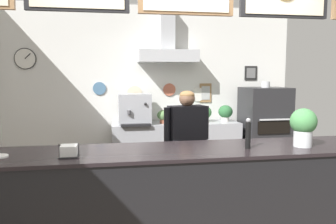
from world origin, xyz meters
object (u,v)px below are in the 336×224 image
object	(u,v)px
shop_worker	(187,146)
napkin_holder	(69,151)
potted_sage	(163,116)
espresso_machine	(134,109)
potted_basil	(225,112)
potted_thyme	(183,115)
potted_oregano	(204,113)
basil_vase	(303,126)
pepper_grinder	(248,134)
pizza_oven	(264,131)

from	to	relation	value
shop_worker	napkin_holder	bearing A→B (deg)	35.79
potted_sage	shop_worker	bearing A→B (deg)	-84.76
espresso_machine	potted_basil	bearing A→B (deg)	0.45
espresso_machine	potted_thyme	world-z (taller)	espresso_machine
napkin_holder	potted_oregano	bearing A→B (deg)	55.73
espresso_machine	potted_oregano	bearing A→B (deg)	1.71
espresso_machine	napkin_holder	size ratio (longest dim) A/B	3.45
shop_worker	potted_oregano	distance (m)	1.46
shop_worker	basil_vase	world-z (taller)	shop_worker
shop_worker	basil_vase	size ratio (longest dim) A/B	4.38
shop_worker	potted_thyme	distance (m)	1.31
espresso_machine	napkin_holder	distance (m)	2.81
potted_oregano	basil_vase	distance (m)	2.73
pepper_grinder	basil_vase	bearing A→B (deg)	0.00
pizza_oven	pepper_grinder	world-z (taller)	pizza_oven
pizza_oven	potted_thyme	size ratio (longest dim) A/B	7.25
shop_worker	pepper_grinder	world-z (taller)	shop_worker
shop_worker	potted_basil	world-z (taller)	shop_worker
shop_worker	espresso_machine	size ratio (longest dim) A/B	2.81
potted_basil	basil_vase	size ratio (longest dim) A/B	0.82
pizza_oven	basil_vase	xyz separation A→B (m)	(-0.88, -2.59, 0.50)
potted_thyme	napkin_holder	size ratio (longest dim) A/B	1.41
potted_basil	pepper_grinder	distance (m)	2.80
shop_worker	pepper_grinder	distance (m)	1.48
potted_basil	basil_vase	bearing A→B (deg)	-94.70
pizza_oven	potted_oregano	bearing A→B (deg)	172.71
potted_thyme	basil_vase	distance (m)	2.74
pizza_oven	potted_thyme	world-z (taller)	pizza_oven
potted_thyme	potted_sage	bearing A→B (deg)	-178.86
napkin_holder	pepper_grinder	bearing A→B (deg)	1.30
potted_basil	pepper_grinder	bearing A→B (deg)	-105.38
pepper_grinder	potted_sage	bearing A→B (deg)	97.19
pizza_oven	pepper_grinder	size ratio (longest dim) A/B	5.91
shop_worker	basil_vase	xyz separation A→B (m)	(0.74, -1.41, 0.45)
pizza_oven	potted_oregano	distance (m)	1.08
pizza_oven	espresso_machine	xyz separation A→B (m)	(-2.19, 0.10, 0.40)
espresso_machine	potted_oregano	size ratio (longest dim) A/B	1.95
pepper_grinder	basil_vase	xyz separation A→B (m)	(0.52, 0.00, 0.05)
pizza_oven	potted_thyme	distance (m)	1.43
espresso_machine	potted_sage	world-z (taller)	espresso_machine
espresso_machine	potted_thyme	size ratio (longest dim) A/B	2.45
potted_sage	basil_vase	size ratio (longest dim) A/B	0.63
potted_basil	potted_oregano	bearing A→B (deg)	176.42
potted_sage	potted_thyme	distance (m)	0.34
pepper_grinder	napkin_holder	world-z (taller)	pepper_grinder
basil_vase	pizza_oven	bearing A→B (deg)	71.30
potted_sage	potted_thyme	xyz separation A→B (m)	(0.34, 0.01, -0.00)
shop_worker	napkin_holder	size ratio (longest dim) A/B	9.69
napkin_holder	espresso_machine	bearing A→B (deg)	75.40
potted_basil	napkin_holder	distance (m)	3.54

